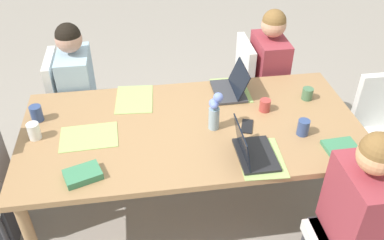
# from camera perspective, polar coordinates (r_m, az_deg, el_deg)

# --- Properties ---
(ground_plane) EXTENTS (10.00, 10.00, 0.00)m
(ground_plane) POSITION_cam_1_polar(r_m,az_deg,el_deg) (3.22, 0.00, -11.63)
(ground_plane) COLOR gray
(dining_table) EXTENTS (2.23, 1.10, 0.76)m
(dining_table) POSITION_cam_1_polar(r_m,az_deg,el_deg) (2.75, 0.00, -1.97)
(dining_table) COLOR #9E754C
(dining_table) RESTS_ON ground_plane
(chair_near_left_near) EXTENTS (0.44, 0.44, 0.90)m
(chair_near_left_near) POSITION_cam_1_polar(r_m,az_deg,el_deg) (2.59, 23.18, -14.80)
(chair_near_left_near) COLOR silver
(chair_near_left_near) RESTS_ON ground_plane
(person_near_left_near) EXTENTS (0.36, 0.40, 1.19)m
(person_near_left_near) POSITION_cam_1_polar(r_m,az_deg,el_deg) (2.56, 21.22, -13.76)
(person_near_left_near) COLOR #2D2D33
(person_near_left_near) RESTS_ON ground_plane
(chair_far_left_mid) EXTENTS (0.44, 0.44, 0.90)m
(chair_far_left_mid) POSITION_cam_1_polar(r_m,az_deg,el_deg) (3.57, -16.25, 2.69)
(chair_far_left_mid) COLOR silver
(chair_far_left_mid) RESTS_ON ground_plane
(person_far_left_mid) EXTENTS (0.36, 0.40, 1.19)m
(person_far_left_mid) POSITION_cam_1_polar(r_m,az_deg,el_deg) (3.49, -15.20, 2.63)
(person_far_left_mid) COLOR #2D2D33
(person_far_left_mid) RESTS_ON ground_plane
(chair_far_right_near) EXTENTS (0.44, 0.44, 0.90)m
(chair_far_right_near) POSITION_cam_1_polar(r_m,az_deg,el_deg) (3.69, 8.84, 5.04)
(chair_far_right_near) COLOR silver
(chair_far_right_near) RESTS_ON ground_plane
(person_far_right_near) EXTENTS (0.36, 0.40, 1.19)m
(person_far_right_near) POSITION_cam_1_polar(r_m,az_deg,el_deg) (3.65, 10.27, 4.99)
(person_far_right_near) COLOR #2D2D33
(person_far_right_near) RESTS_ON ground_plane
(chair_head_right_right_mid) EXTENTS (0.44, 0.44, 0.90)m
(chair_head_right_right_mid) POSITION_cam_1_polar(r_m,az_deg,el_deg) (3.44, 24.99, -0.98)
(chair_head_right_right_mid) COLOR silver
(chair_head_right_right_mid) RESTS_ON ground_plane
(flower_vase) EXTENTS (0.09, 0.09, 0.26)m
(flower_vase) POSITION_cam_1_polar(r_m,az_deg,el_deg) (2.61, 3.15, 1.42)
(flower_vase) COLOR #8EA8B7
(flower_vase) RESTS_ON dining_table
(placemat_near_left_near) EXTENTS (0.28, 0.37, 0.00)m
(placemat_near_left_near) POSITION_cam_1_polar(r_m,az_deg,el_deg) (2.49, 9.50, -5.24)
(placemat_near_left_near) COLOR #9EBC66
(placemat_near_left_near) RESTS_ON dining_table
(placemat_far_left_mid) EXTENTS (0.29, 0.38, 0.00)m
(placemat_far_left_mid) POSITION_cam_1_polar(r_m,az_deg,el_deg) (2.99, -7.99, 2.89)
(placemat_far_left_mid) COLOR #9EBC66
(placemat_far_left_mid) RESTS_ON dining_table
(placemat_head_left_left_far) EXTENTS (0.37, 0.27, 0.00)m
(placemat_head_left_left_far) POSITION_cam_1_polar(r_m,az_deg,el_deg) (2.69, -14.08, -2.27)
(placemat_head_left_left_far) COLOR #9EBC66
(placemat_head_left_left_far) RESTS_ON dining_table
(placemat_far_right_near) EXTENTS (0.27, 0.36, 0.00)m
(placemat_far_right_near) POSITION_cam_1_polar(r_m,az_deg,el_deg) (3.08, 5.38, 4.10)
(placemat_far_right_near) COLOR #9EBC66
(placemat_far_right_near) RESTS_ON dining_table
(laptop_near_left_near) EXTENTS (0.22, 0.32, 0.21)m
(laptop_near_left_near) POSITION_cam_1_polar(r_m,az_deg,el_deg) (2.47, 8.27, -4.25)
(laptop_near_left_near) COLOR black
(laptop_near_left_near) RESTS_ON dining_table
(laptop_far_right_near) EXTENTS (0.22, 0.32, 0.20)m
(laptop_far_right_near) POSITION_cam_1_polar(r_m,az_deg,el_deg) (3.03, 5.51, 4.52)
(laptop_far_right_near) COLOR #38383D
(laptop_far_right_near) RESTS_ON dining_table
(coffee_mug_near_left) EXTENTS (0.08, 0.08, 0.11)m
(coffee_mug_near_left) POSITION_cam_1_polar(r_m,az_deg,el_deg) (2.76, -21.05, -1.44)
(coffee_mug_near_left) COLOR white
(coffee_mug_near_left) RESTS_ON dining_table
(coffee_mug_near_right) EXTENTS (0.08, 0.08, 0.09)m
(coffee_mug_near_right) POSITION_cam_1_polar(r_m,az_deg,el_deg) (3.06, 15.70, 3.53)
(coffee_mug_near_right) COLOR #47704C
(coffee_mug_near_right) RESTS_ON dining_table
(coffee_mug_centre_left) EXTENTS (0.08, 0.08, 0.11)m
(coffee_mug_centre_left) POSITION_cam_1_polar(r_m,az_deg,el_deg) (2.70, 15.16, -1.00)
(coffee_mug_centre_left) COLOR #33477A
(coffee_mug_centre_left) RESTS_ON dining_table
(coffee_mug_centre_right) EXTENTS (0.08, 0.08, 0.09)m
(coffee_mug_centre_right) POSITION_cam_1_polar(r_m,az_deg,el_deg) (2.87, 10.07, 2.03)
(coffee_mug_centre_right) COLOR #AD3D38
(coffee_mug_centre_right) RESTS_ON dining_table
(coffee_mug_far_left) EXTENTS (0.08, 0.08, 0.11)m
(coffee_mug_far_left) POSITION_cam_1_polar(r_m,az_deg,el_deg) (2.92, -20.75, 0.85)
(coffee_mug_far_left) COLOR #33477A
(coffee_mug_far_left) RESTS_ON dining_table
(book_red_cover) EXTENTS (0.21, 0.15, 0.03)m
(book_red_cover) POSITION_cam_1_polar(r_m,az_deg,el_deg) (2.68, 19.86, -3.49)
(book_red_cover) COLOR #3D7F56
(book_red_cover) RESTS_ON dining_table
(book_blue_cover) EXTENTS (0.23, 0.20, 0.04)m
(book_blue_cover) POSITION_cam_1_polar(r_m,az_deg,el_deg) (2.41, -14.89, -7.32)
(book_blue_cover) COLOR #3D7F56
(book_blue_cover) RESTS_ON dining_table
(phone_black) EXTENTS (0.12, 0.17, 0.01)m
(phone_black) POSITION_cam_1_polar(r_m,az_deg,el_deg) (2.72, 7.64, -0.86)
(phone_black) COLOR black
(phone_black) RESTS_ON dining_table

